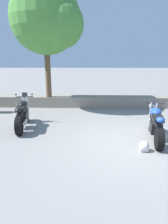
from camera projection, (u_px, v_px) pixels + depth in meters
The scene contains 6 objects.
ground_plane at pixel (130, 144), 5.71m from camera, with size 120.00×120.00×0.00m, color gray.
stone_wall at pixel (112, 102), 10.27m from camera, with size 36.00×0.80×0.55m, color gray.
motorcycle_black_near_left at pixel (23, 115), 7.02m from camera, with size 0.75×2.06×1.18m.
motorcycle_blue_centre at pixel (156, 124), 5.96m from camera, with size 0.68×2.06×1.18m.
rider_helmet at pixel (144, 146), 5.25m from camera, with size 0.28×0.28×0.28m.
leafy_tree_far_left at pixel (48, 20), 9.04m from camera, with size 3.51×3.34×5.41m.
Camera 1 is at (-1.17, -5.31, 2.39)m, focal length 31.09 mm.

